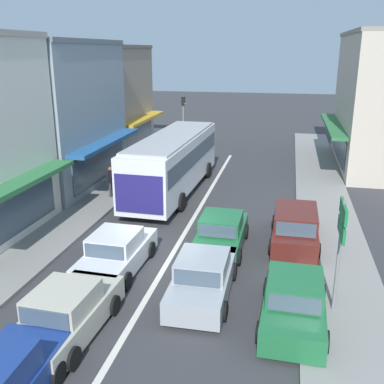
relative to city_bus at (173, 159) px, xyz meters
name	(u,v)px	position (x,y,z in m)	size (l,w,h in m)	color
ground_plane	(170,258)	(1.96, -8.22, -1.88)	(140.00, 140.00, 0.00)	#353538
lane_centre_line	(192,221)	(1.96, -4.22, -1.88)	(0.20, 28.00, 0.01)	silver
sidewalk_left	(77,197)	(-4.84, -2.22, -1.81)	(5.20, 44.00, 0.14)	gray
kerb_right	(326,215)	(8.16, -2.22, -1.82)	(2.80, 44.00, 0.12)	gray
shopfront_mid_block	(34,115)	(-8.22, 0.01, 2.22)	(8.89, 8.78, 8.21)	#84939E
shopfront_far_end	(97,100)	(-8.22, 8.92, 2.11)	(7.40, 8.25, 7.99)	gray
city_bus	(173,159)	(0.00, 0.00, 0.00)	(3.01, 10.94, 3.23)	silver
sedan_adjacent_lane_lead	(66,315)	(0.38, -13.54, -1.22)	(2.03, 4.27, 1.47)	#B7B29E
sedan_adjacent_lane_trail	(117,253)	(0.32, -9.53, -1.22)	(1.99, 4.25, 1.47)	silver
sedan_behind_bus_near	(203,278)	(3.71, -10.68, -1.22)	(1.93, 4.22, 1.47)	#9EA3A8
sedan_queue_gap_filler	(221,234)	(3.75, -6.98, -1.22)	(1.92, 4.21, 1.47)	#1E6638
parked_sedan_kerb_front	(294,302)	(6.58, -11.53, -1.22)	(1.98, 4.24, 1.47)	#1E6638
parked_wagon_kerb_second	(295,227)	(6.63, -5.81, -1.14)	(1.96, 4.51, 1.58)	#561E19
traffic_light_downstreet	(183,114)	(-2.00, 10.99, 0.97)	(0.33, 0.24, 4.20)	gray
directional_road_sign	(341,231)	(7.78, -10.78, 0.82)	(0.10, 1.40, 3.60)	gray
pedestrian_with_handbag_near	(111,180)	(-2.95, -1.89, -0.81)	(0.29, 0.66, 1.63)	#333338
pedestrian_browsing_midblock	(143,160)	(-2.62, 2.65, -0.81)	(0.32, 0.65, 1.63)	#333338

